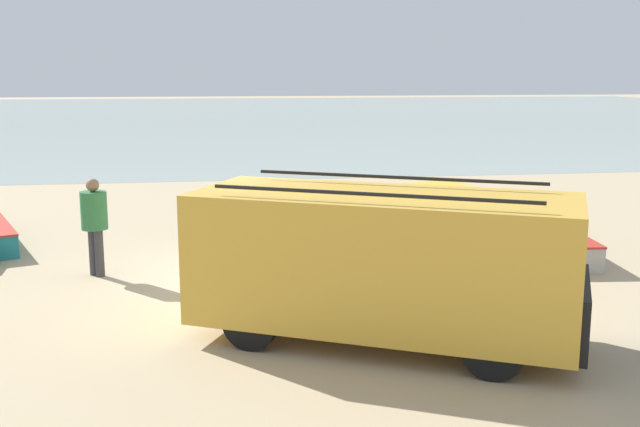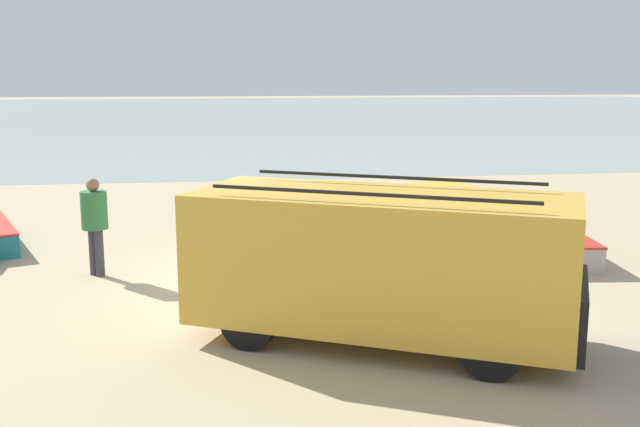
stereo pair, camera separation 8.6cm
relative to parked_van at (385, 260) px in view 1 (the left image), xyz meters
The scene contains 7 objects.
ground_plane 4.39m from the parked_van, 113.27° to the left, with size 200.00×200.00×0.00m, color tan.
sea_water 55.93m from the parked_van, 91.72° to the left, with size 120.00×80.00×0.01m, color #99A89E.
parked_van is the anchor object (origin of this frame).
fishing_rowboat_0 8.60m from the parked_van, 90.61° to the left, with size 3.94×2.78×0.54m.
fishing_rowboat_3 6.55m from the parked_van, 48.44° to the left, with size 1.89×4.76×0.52m.
fishing_rowboat_5 10.80m from the parked_van, 66.48° to the left, with size 2.57×4.09×0.51m.
fisherman_1 6.02m from the parked_van, 137.28° to the left, with size 0.47×0.47×1.80m.
Camera 1 is at (-0.69, -13.56, 3.69)m, focal length 42.00 mm.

